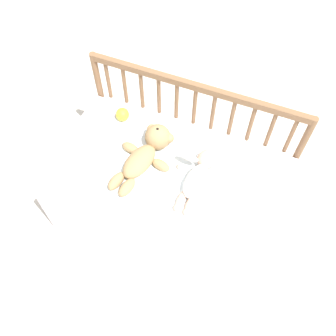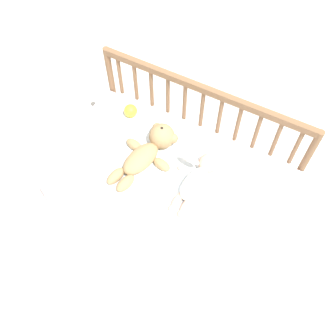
% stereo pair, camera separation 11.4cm
% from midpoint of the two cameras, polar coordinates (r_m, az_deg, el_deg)
% --- Properties ---
extents(ground_plane, '(12.00, 12.00, 0.00)m').
position_cam_midpoint_polar(ground_plane, '(2.31, 1.47, -7.25)').
color(ground_plane, silver).
extents(crib_mattress, '(1.20, 0.68, 0.48)m').
position_cam_midpoint_polar(crib_mattress, '(2.10, 1.61, -4.43)').
color(crib_mattress, silver).
rests_on(crib_mattress, ground_plane).
extents(crib_rail, '(1.20, 0.04, 0.77)m').
position_cam_midpoint_polar(crib_rail, '(2.03, 6.70, 7.82)').
color(crib_rail, brown).
rests_on(crib_rail, ground_plane).
extents(blanket, '(0.80, 0.53, 0.01)m').
position_cam_midpoint_polar(blanket, '(1.89, 1.16, -1.02)').
color(blanket, white).
rests_on(blanket, crib_mattress).
extents(teddy_bear, '(0.30, 0.44, 0.14)m').
position_cam_midpoint_polar(teddy_bear, '(1.91, -1.22, 2.65)').
color(teddy_bear, tan).
rests_on(teddy_bear, crib_mattress).
extents(baby, '(0.27, 0.37, 0.10)m').
position_cam_midpoint_polar(baby, '(1.84, 6.26, -1.78)').
color(baby, white).
rests_on(baby, crib_mattress).
extents(toy_ball, '(0.08, 0.08, 0.08)m').
position_cam_midpoint_polar(toy_ball, '(2.10, -4.16, 8.62)').
color(toy_ball, yellow).
rests_on(toy_ball, crib_mattress).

